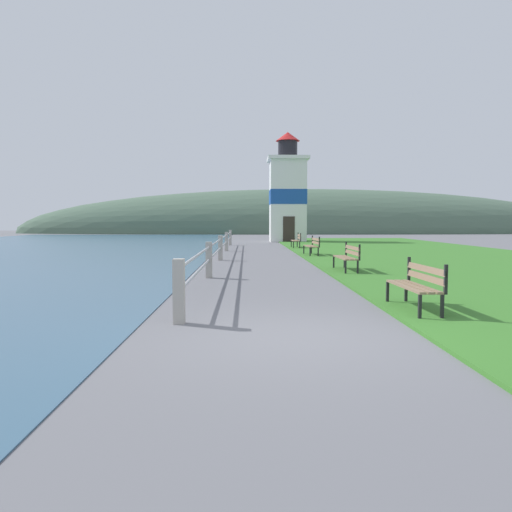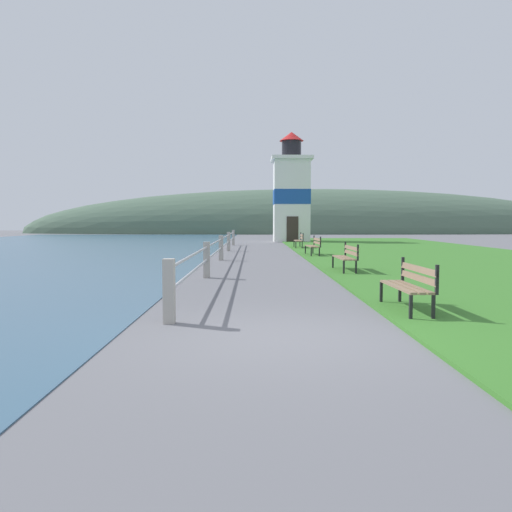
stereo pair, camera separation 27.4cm
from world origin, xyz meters
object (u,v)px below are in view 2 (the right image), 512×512
(park_bench_near, at_px, (410,283))
(park_bench_far, at_px, (314,245))
(lighthouse, at_px, (291,194))
(park_bench_midway, at_px, (347,256))
(park_bench_by_lighthouse, at_px, (299,239))

(park_bench_near, height_order, park_bench_far, same)
(park_bench_far, height_order, lighthouse, lighthouse)
(park_bench_near, height_order, park_bench_midway, same)
(park_bench_near, distance_m, lighthouse, 31.10)
(park_bench_midway, relative_size, lighthouse, 0.23)
(park_bench_far, bearing_deg, lighthouse, -93.20)
(park_bench_midway, distance_m, park_bench_by_lighthouse, 14.03)
(park_bench_far, xyz_separation_m, lighthouse, (0.17, 16.45, 3.21))
(park_bench_near, bearing_deg, park_bench_midway, -92.87)
(park_bench_far, bearing_deg, park_bench_by_lighthouse, -91.99)
(park_bench_near, relative_size, lighthouse, 0.21)
(park_bench_far, height_order, park_bench_by_lighthouse, same)
(park_bench_midway, xyz_separation_m, lighthouse, (0.02, 23.87, 3.21))
(park_bench_near, bearing_deg, park_bench_far, -91.53)
(lighthouse, bearing_deg, park_bench_by_lighthouse, -91.40)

